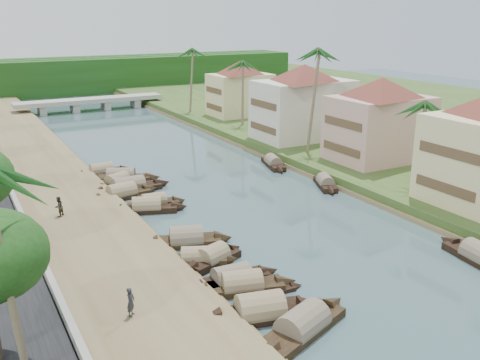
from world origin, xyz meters
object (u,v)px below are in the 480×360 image
sampan_0 (303,326)px  person_near (131,302)px  sampan_1 (260,312)px  bridge (90,102)px

sampan_0 → person_near: 10.13m
sampan_1 → person_near: size_ratio=4.78×
sampan_1 → person_near: bearing=172.0°
person_near → sampan_1: bearing=-68.5°
sampan_1 → person_near: 7.80m
bridge → person_near: size_ratio=15.66×
bridge → sampan_0: 82.86m
sampan_1 → person_near: (-7.17, 2.80, 1.27)m
person_near → sampan_0: bearing=-79.5°
sampan_0 → sampan_1: size_ratio=1.07×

